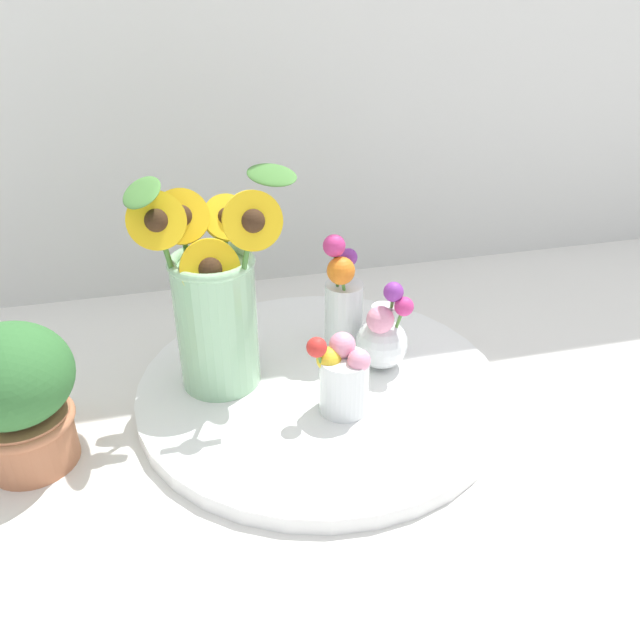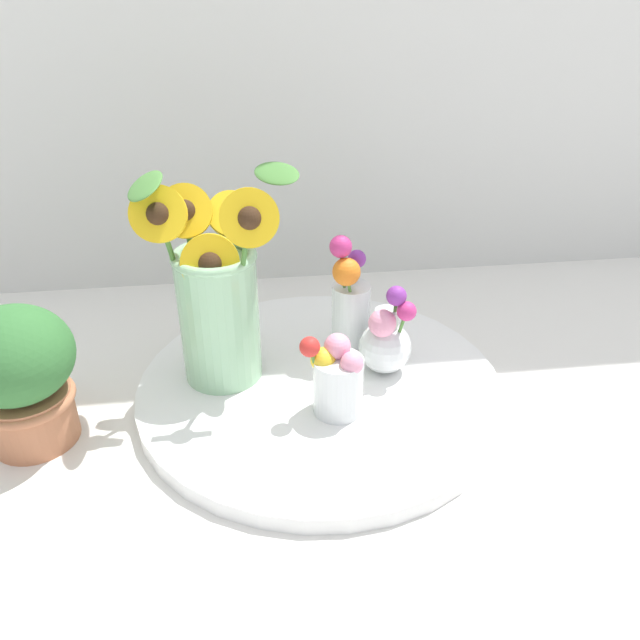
# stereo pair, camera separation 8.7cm
# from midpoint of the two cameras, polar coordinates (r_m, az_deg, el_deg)

# --- Properties ---
(ground_plane) EXTENTS (6.00, 6.00, 0.00)m
(ground_plane) POSITION_cam_midpoint_polar(r_m,az_deg,el_deg) (0.90, -0.90, -8.92)
(ground_plane) COLOR silver
(serving_tray) EXTENTS (0.54, 0.54, 0.02)m
(serving_tray) POSITION_cam_midpoint_polar(r_m,az_deg,el_deg) (0.94, -2.68, -6.22)
(serving_tray) COLOR white
(serving_tray) RESTS_ON ground_plane
(mason_jar_sunflowers) EXTENTS (0.24, 0.17, 0.32)m
(mason_jar_sunflowers) POSITION_cam_midpoint_polar(r_m,az_deg,el_deg) (0.88, -12.41, 1.17)
(mason_jar_sunflowers) COLOR #99CC9E
(mason_jar_sunflowers) RESTS_ON serving_tray
(vase_small_center) EXTENTS (0.08, 0.07, 0.12)m
(vase_small_center) POSITION_cam_midpoint_polar(r_m,az_deg,el_deg) (0.84, -1.15, -5.28)
(vase_small_center) COLOR white
(vase_small_center) RESTS_ON serving_tray
(vase_bulb_right) EXTENTS (0.08, 0.08, 0.15)m
(vase_bulb_right) POSITION_cam_midpoint_polar(r_m,az_deg,el_deg) (0.93, 3.10, -1.57)
(vase_bulb_right) COLOR white
(vase_bulb_right) RESTS_ON serving_tray
(vase_small_back) EXTENTS (0.07, 0.07, 0.20)m
(vase_small_back) POSITION_cam_midpoint_polar(r_m,az_deg,el_deg) (0.97, -0.48, 1.55)
(vase_small_back) COLOR white
(vase_small_back) RESTS_ON serving_tray
(potted_plant) EXTENTS (0.15, 0.15, 0.20)m
(potted_plant) POSITION_cam_midpoint_polar(r_m,az_deg,el_deg) (0.87, -28.70, -6.05)
(potted_plant) COLOR #B7704C
(potted_plant) RESTS_ON ground_plane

